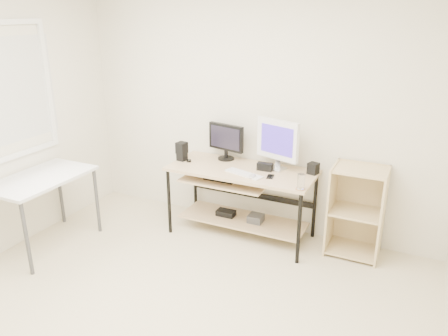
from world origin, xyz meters
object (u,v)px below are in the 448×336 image
desk (239,187)px  white_imac (278,141)px  black_monitor (226,139)px  side_table (41,184)px  shelf_unit (357,210)px  audio_controller (183,153)px

desk → white_imac: (0.35, 0.14, 0.51)m
black_monitor → side_table: bearing=-126.5°
shelf_unit → white_imac: white_imac is taller
side_table → shelf_unit: (2.83, 1.22, -0.22)m
desk → white_imac: 0.63m
desk → audio_controller: bearing=-179.8°
shelf_unit → black_monitor: size_ratio=2.11×
side_table → black_monitor: 1.91m
desk → shelf_unit: bearing=7.8°
side_table → audio_controller: 1.46m
desk → shelf_unit: 1.19m
side_table → shelf_unit: size_ratio=1.11×
shelf_unit → side_table: bearing=-156.7°
side_table → shelf_unit: shelf_unit is taller
black_monitor → audio_controller: (-0.41, -0.21, -0.14)m
black_monitor → white_imac: 0.60m
desk → black_monitor: 0.54m
shelf_unit → audio_controller: bearing=-174.9°
white_imac → audio_controller: white_imac is taller
side_table → audio_controller: size_ratio=6.35×
audio_controller → desk: bearing=-18.0°
side_table → shelf_unit: bearing=23.3°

